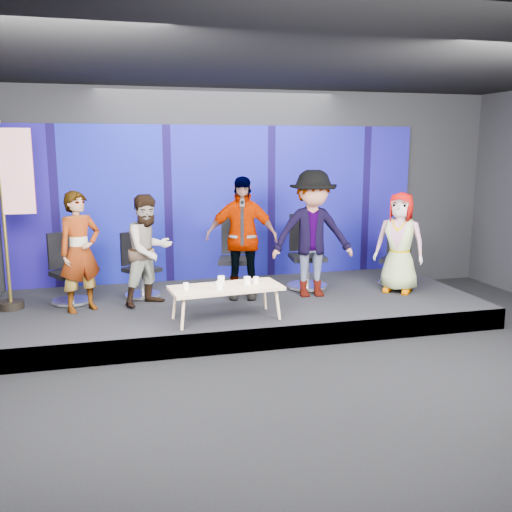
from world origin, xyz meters
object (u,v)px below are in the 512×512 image
object	(u,v)px
panelist_d	(312,234)
coffee_table	(226,289)
chair_e	(396,265)
mug_e	(256,280)
panelist_c	(241,238)
mug_b	(220,285)
panelist_b	(149,250)
panelist_a	(80,252)
panelist_e	(400,243)
mug_a	(186,286)
mug_c	(221,280)
mug_d	(247,281)
chair_b	(140,276)
flag_stand	(13,210)
chair_d	(306,264)
chair_c	(235,267)
chair_a	(69,280)

from	to	relation	value
panelist_d	coffee_table	bearing A→B (deg)	-143.58
chair_e	mug_e	world-z (taller)	chair_e
panelist_c	mug_b	bearing A→B (deg)	-100.16
panelist_b	coffee_table	size ratio (longest dim) A/B	1.06
panelist_a	panelist_e	xyz separation A→B (m)	(4.76, -0.14, -0.05)
panelist_c	coffee_table	world-z (taller)	panelist_c
mug_a	panelist_e	bearing A→B (deg)	13.04
mug_e	panelist_b	bearing A→B (deg)	145.22
mug_b	panelist_d	bearing A→B (deg)	31.94
panelist_d	panelist_a	bearing A→B (deg)	-174.16
mug_a	mug_c	xyz separation A→B (m)	(0.49, 0.18, 0.01)
panelist_d	mug_b	xyz separation A→B (m)	(-1.62, -1.01, -0.46)
chair_e	mug_d	size ratio (longest dim) A/B	9.16
chair_b	panelist_a	bearing A→B (deg)	-177.81
flag_stand	panelist_d	bearing A→B (deg)	-4.21
chair_d	flag_stand	xyz separation A→B (m)	(-4.31, -0.14, 1.01)
mug_a	mug_c	distance (m)	0.52
panelist_a	chair_e	xyz separation A→B (m)	(4.96, 0.31, -0.51)
mug_c	panelist_e	bearing A→B (deg)	11.90
panelist_c	chair_e	distance (m)	2.73
coffee_table	flag_stand	xyz separation A→B (m)	(-2.70, 1.23, 0.98)
panelist_b	chair_c	xyz separation A→B (m)	(1.38, 0.54, -0.43)
panelist_a	chair_d	size ratio (longest dim) A/B	1.41
panelist_b	mug_e	bearing A→B (deg)	-67.46
panelist_a	chair_e	world-z (taller)	panelist_a
mug_e	mug_c	bearing A→B (deg)	170.27
mug_c	flag_stand	distance (m)	3.01
chair_e	mug_c	xyz separation A→B (m)	(-3.15, -1.08, 0.18)
chair_a	chair_b	size ratio (longest dim) A/B	1.04
mug_c	mug_e	world-z (taller)	mug_c
chair_a	coffee_table	size ratio (longest dim) A/B	0.68
panelist_e	mug_a	size ratio (longest dim) A/B	18.42
panelist_e	mug_a	xyz separation A→B (m)	(-3.44, -0.80, -0.29)
chair_a	chair_c	xyz separation A→B (m)	(2.51, 0.17, 0.03)
panelist_a	chair_c	xyz separation A→B (m)	(2.32, 0.63, -0.46)
chair_e	flag_stand	distance (m)	5.91
chair_a	coffee_table	bearing A→B (deg)	-63.20
chair_d	coffee_table	bearing A→B (deg)	-132.96
mug_d	mug_a	bearing A→B (deg)	-176.04
chair_b	panelist_b	world-z (taller)	panelist_b
mug_d	mug_c	bearing A→B (deg)	160.21
panelist_b	mug_b	xyz separation A→B (m)	(0.80, -1.13, -0.30)
chair_c	panelist_e	bearing A→B (deg)	-1.94
mug_d	mug_e	xyz separation A→B (m)	(0.13, 0.04, -0.01)
chair_b	mug_c	bearing A→B (deg)	-86.09
panelist_b	mug_e	world-z (taller)	panelist_b
mug_a	coffee_table	bearing A→B (deg)	3.26
chair_b	mug_e	xyz separation A→B (m)	(1.45, -1.41, 0.17)
mug_d	mug_b	bearing A→B (deg)	-157.78
chair_e	mug_d	distance (m)	3.07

